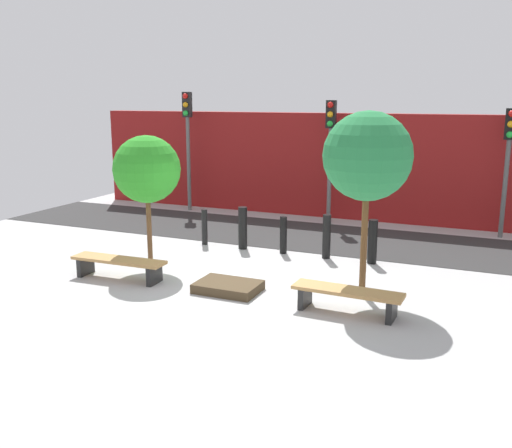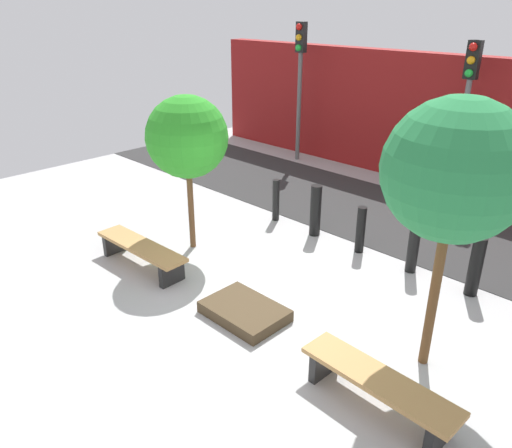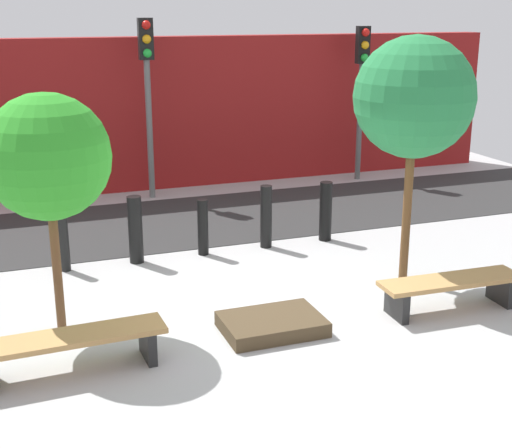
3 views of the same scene
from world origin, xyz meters
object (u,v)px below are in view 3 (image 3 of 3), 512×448
Objects in this scene: bench_left at (70,345)px; bollard_far_left at (64,242)px; traffic_light_mid_east at (362,75)px; planter_bed at (272,324)px; bollard_center at (203,227)px; bollard_far_right at (326,211)px; bollard_right at (266,217)px; traffic_light_mid_west at (147,76)px; tree_behind_right_bench at (414,98)px; bollard_left at (135,230)px; tree_behind_left_bench at (47,158)px; bench_right at (451,287)px.

bench_left is 3.16m from bollard_far_left.
planter_bed is at bearing -125.04° from traffic_light_mid_east.
bench_left is 2.28× the size of bollard_center.
bench_left is 5.44m from bollard_far_right.
traffic_light_mid_west is at bearing 105.71° from bollard_right.
tree_behind_right_bench is at bearing -24.51° from bollard_far_left.
tree_behind_right_bench is 4.45m from bollard_left.
bollard_right is at bearing -74.29° from traffic_light_mid_west.
bollard_center is 0.90× the size of bollard_far_right.
tree_behind_left_bench is 9.07m from traffic_light_mid_east.
bollard_far_right is at bearing 24.51° from tree_behind_left_bench.
bench_right is 3.92m from bollard_center.
bollard_left is at bearing 180.00° from bollard_center.
bench_left is 1.70× the size of planter_bed.
bollard_left is 1.16× the size of bollard_center.
bollard_right reaches higher than bollard_far_left.
tree_behind_right_bench is (4.69, 1.12, 2.24)m from bench_left.
planter_bed is 3.22m from tree_behind_left_bench.
traffic_light_mid_east is at bearing -0.01° from traffic_light_mid_west.
planter_bed is at bearing 177.15° from bench_right.
traffic_light_mid_west reaches higher than traffic_light_mid_east.
traffic_light_mid_west reaches higher than bollard_right.
tree_behind_left_bench is (0.00, 1.12, 1.78)m from bench_left.
traffic_light_mid_west is (2.35, 5.74, 0.34)m from tree_behind_left_bench.
bollard_center is at bearing 180.00° from bollard_right.
tree_behind_left_bench reaches higher than bench_left.
bench_right is at bearing -90.00° from tree_behind_right_bench.
bench_left is 5.32m from tree_behind_right_bench.
traffic_light_mid_west is at bearing 90.00° from planter_bed.
bollard_far_left is at bearing 180.00° from bollard_left.
tree_behind_left_bench is 2.79× the size of bollard_right.
bollard_right is 4.32m from traffic_light_mid_west.
bollard_far_left is 4.71m from traffic_light_mid_west.
bench_right reaches higher than planter_bed.
bench_right is at bearing -53.25° from bollard_center.
bollard_right reaches higher than bench_left.
bollard_center is (2.09, 0.00, -0.00)m from bollard_far_left.
bench_left is 3.41m from bollard_left.
planter_bed is 1.17× the size of bollard_right.
bollard_left is 7.05m from traffic_light_mid_east.
bollard_right is (3.14, 0.00, 0.06)m from bollard_far_left.
bench_left is 2.26× the size of bollard_far_left.
bench_left is at bearing -90.00° from tree_behind_left_bench.
traffic_light_mid_west is at bearing 69.10° from bench_left.
traffic_light_mid_east is at bearing 45.73° from bollard_right.
bollard_left is (1.30, 3.14, 0.20)m from bench_left.
traffic_light_mid_west is (2.35, 6.86, 2.11)m from bench_left.
bollard_center reaches higher than bench_right.
bollard_far_right is 4.88m from traffic_light_mid_east.
planter_bed is 1.20× the size of bollard_far_right.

